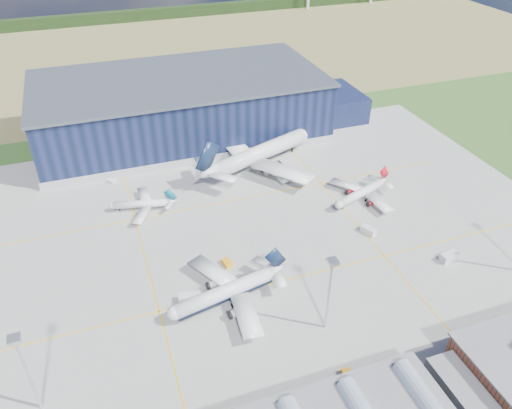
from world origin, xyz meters
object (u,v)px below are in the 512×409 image
Objects in this scene: car_b at (394,370)px; hangar at (187,108)px; light_mast_center at (330,284)px; gse_van_c at (449,257)px; light_mast_west at (23,363)px; airliner_red at (361,189)px; gse_tug_a at (227,263)px; gse_tug_b at (348,376)px; airliner_widebody at (260,145)px; gse_van_a at (190,298)px; gse_cart_b at (111,181)px; gse_van_b at (368,230)px; airliner_navy at (224,286)px; airliner_regional at (140,201)px.

hangar is at bearing -10.96° from car_b.
car_b is at bearing -62.47° from light_mast_center.
car_b is (9.38, -18.00, -14.83)m from light_mast_center.
light_mast_center is 4.08× the size of gse_van_c.
light_mast_west is 119.57m from airliner_red.
gse_tug_a reaches higher than gse_tug_b.
light_mast_center reaches higher than airliner_widebody.
gse_tug_b is at bearing -83.35° from gse_tug_a.
gse_van_a is 1.61× the size of car_b.
airliner_widebody is at bearing 49.75° from gse_tug_a.
gse_tug_b is (5.23, -140.67, -10.88)m from hangar.
car_b is at bearing -104.02° from gse_cart_b.
gse_tug_a is 1.21× the size of gse_cart_b.
airliner_widebody is at bearing 81.61° from light_mast_center.
airliner_widebody is 58.58m from gse_cart_b.
airliner_red is at bearing 43.73° from gse_van_b.
airliner_navy reaches higher than gse_van_c.
airliner_widebody reaches higher than gse_cart_b.
airliner_widebody is (19.73, -39.80, -2.25)m from hangar.
airliner_regional is at bearing 46.99° from gse_van_c.
gse_van_b is at bearing 48.47° from airliner_red.
light_mast_west is 63.53m from gse_tug_a.
airliner_regional reaches higher than gse_van_c.
gse_tug_b is (68.04, -15.86, -14.70)m from light_mast_west.
gse_van_a is (-14.12, -11.20, 0.51)m from gse_tug_a.
airliner_red reaches higher than gse_tug_a.
hangar reaches higher than car_b.
airliner_widebody is 10.19× the size of gse_van_c.
light_mast_west reaches higher than gse_tug_a.
gse_van_c is (64.46, -20.53, 0.58)m from gse_tug_a.
airliner_navy is 47.69m from car_b.
gse_tug_b is at bearing -97.05° from light_mast_center.
light_mast_center is 0.95× the size of airliner_regional.
car_b is at bearing 119.66° from gse_van_c.
airliner_regional is (32.95, 70.00, -11.50)m from light_mast_west.
gse_van_c is at bearing 163.73° from airliner_navy.
gse_van_a is (-24.09, -103.91, -10.33)m from hangar.
hangar reaches higher than gse_van_c.
gse_tug_a is (-29.70, -52.91, -8.59)m from airliner_widebody.
airliner_widebody is 57.01m from gse_van_b.
airliner_widebody is 78.07m from gse_van_a.
gse_tug_b is at bearing -13.13° from light_mast_west.
airliner_red is 9.35× the size of gse_cart_b.
car_b is (16.57, -142.80, -11.01)m from hangar.
hangar is 6.02× the size of airliner_regional.
gse_tug_b is 0.66× the size of gse_van_b.
light_mast_center is 4.50× the size of gse_van_b.
airliner_regional is 23.61m from gse_cart_b.
airliner_red is (45.32, -74.90, -6.93)m from hangar.
light_mast_west is at bearing 180.00° from light_mast_center.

